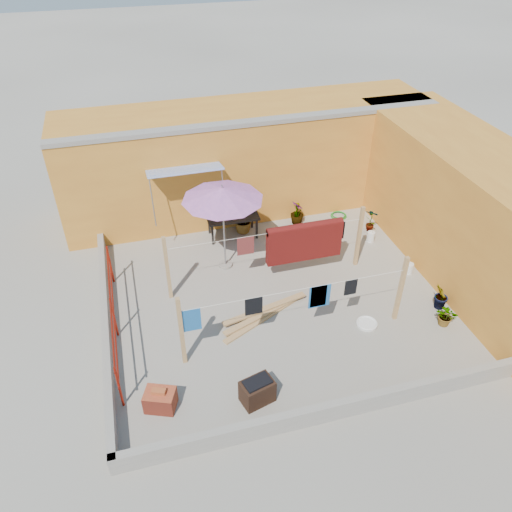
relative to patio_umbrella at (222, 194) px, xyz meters
name	(u,v)px	position (x,y,z in m)	size (l,w,h in m)	color
ground	(276,299)	(0.90, -1.68, -2.21)	(80.00, 80.00, 0.00)	#9E998E
wall_back	(247,158)	(1.40, 3.02, -0.60)	(11.00, 3.27, 3.21)	orange
wall_right	(474,215)	(6.10, -1.68, -0.61)	(2.40, 9.00, 3.20)	orange
parapet_front	(333,411)	(0.90, -5.26, -1.99)	(8.30, 0.16, 0.44)	gray
parapet_left	(106,324)	(-3.18, -1.68, -1.99)	(0.16, 7.30, 0.44)	gray
red_railing	(113,312)	(-2.95, -1.88, -1.49)	(0.05, 4.20, 1.10)	maroon
clothesline_rig	(301,248)	(1.71, -1.09, -1.21)	(5.09, 2.35, 1.80)	tan
patio_umbrella	(222,194)	(0.00, 0.00, 0.00)	(2.61, 2.61, 2.46)	gray
outdoor_table	(232,217)	(0.53, 1.37, -1.58)	(1.50, 0.78, 0.69)	black
brick_stack	(160,400)	(-2.23, -4.12, -1.99)	(0.70, 0.62, 0.51)	#B13C29
lumber_pile	(263,314)	(0.42, -2.18, -2.14)	(2.29, 1.16, 0.14)	tan
brazier	(257,391)	(-0.37, -4.47, -1.93)	(0.72, 0.57, 0.57)	black
white_basin	(367,324)	(2.67, -3.11, -2.16)	(0.50, 0.50, 0.09)	silver
water_jug_a	(409,268)	(4.60, -1.60, -2.06)	(0.22, 0.22, 0.34)	silver
water_jug_b	(371,237)	(4.30, 0.03, -2.06)	(0.22, 0.22, 0.35)	silver
green_hose	(339,215)	(3.95, 1.52, -2.17)	(0.50, 0.50, 0.07)	#1A771E
plant_back_a	(244,219)	(0.90, 1.52, -1.77)	(0.78, 0.68, 0.87)	#1C611B
plant_back_b	(297,213)	(2.57, 1.52, -1.85)	(0.41, 0.41, 0.72)	#1C611B
plant_right_a	(371,220)	(4.52, 0.52, -1.83)	(0.40, 0.27, 0.76)	#1C611B
plant_right_b	(441,297)	(4.60, -3.05, -1.84)	(0.41, 0.33, 0.74)	#1C611B
plant_right_c	(446,316)	(4.43, -3.58, -1.94)	(0.48, 0.42, 0.53)	#1C611B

